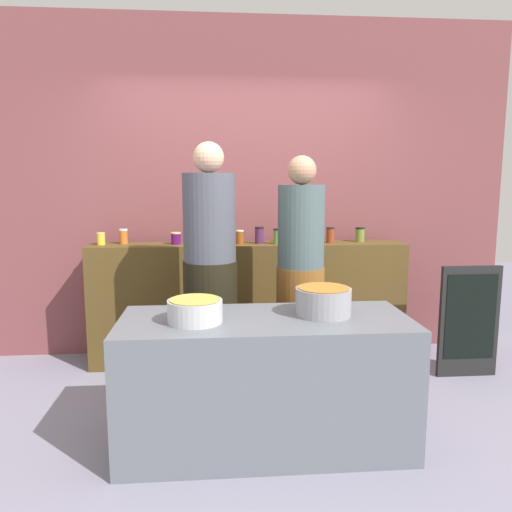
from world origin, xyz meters
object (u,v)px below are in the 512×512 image
Objects in this scene: preserve_jar_9 at (330,235)px; cooking_pot_center at (323,301)px; preserve_jar_0 at (101,239)px; chalkboard_sign at (469,321)px; preserve_jar_3 at (203,238)px; preserve_jar_5 at (259,235)px; preserve_jar_1 at (123,236)px; preserve_jar_8 at (312,236)px; cook_with_tongs at (210,285)px; preserve_jar_2 at (176,238)px; preserve_jar_6 at (278,236)px; cooking_pot_left at (195,311)px; preserve_jar_4 at (240,237)px; preserve_jar_7 at (288,234)px; cook_in_cap at (300,289)px; preserve_jar_10 at (360,235)px.

cooking_pot_center is at bearing -104.78° from preserve_jar_9.
preserve_jar_0 is 0.11× the size of chalkboard_sign.
preserve_jar_5 is at bearing -1.27° from preserve_jar_3.
preserve_jar_1 is 0.14× the size of chalkboard_sign.
cooking_pot_center is (-0.19, -1.32, -0.24)m from preserve_jar_8.
cook_with_tongs is at bearing -143.42° from preserve_jar_8.
preserve_jar_5 reaches higher than preserve_jar_2.
cooking_pot_center is at bearing -79.18° from preserve_jar_5.
preserve_jar_3 is 0.77× the size of preserve_jar_6.
cooking_pot_left is 0.76m from cooking_pot_center.
preserve_jar_4 is (0.99, -0.09, -0.00)m from preserve_jar_1.
preserve_jar_3 is 0.48m from preserve_jar_5.
preserve_jar_6 is (0.32, -0.02, 0.01)m from preserve_jar_4.
preserve_jar_8 is at bearing 159.50° from chalkboard_sign.
preserve_jar_9 is (0.46, 0.04, 0.00)m from preserve_jar_6.
preserve_jar_6 is 1.04× the size of preserve_jar_8.
preserve_jar_9 reaches higher than preserve_jar_0.
preserve_jar_6 reaches higher than preserve_jar_2.
cooking_pot_left is at bearing -81.66° from preserve_jar_2.
preserve_jar_4 is at bearing -2.33° from preserve_jar_0.
preserve_jar_2 is 1.33m from preserve_jar_9.
preserve_jar_5 reaches higher than preserve_jar_8.
preserve_jar_0 is at bearing -178.78° from preserve_jar_7.
preserve_jar_4 reaches higher than cooking_pot_center.
preserve_jar_8 is at bearing -2.12° from preserve_jar_0.
cook_in_cap reaches higher than preserve_jar_7.
cook_in_cap reaches higher than preserve_jar_2.
cooking_pot_center is (0.74, -1.37, -0.23)m from preserve_jar_3.
preserve_jar_7 is at bearing -0.39° from preserve_jar_1.
preserve_jar_10 is (0.74, 0.09, -0.00)m from preserve_jar_6.
preserve_jar_3 is 1.06m from cook_in_cap.
preserve_jar_9 is 0.15× the size of chalkboard_sign.
cook_with_tongs reaches higher than preserve_jar_5.
cooking_pot_center is 1.69m from chalkboard_sign.
chalkboard_sign is at bearing -11.93° from preserve_jar_2.
preserve_jar_10 reaches higher than cooking_pot_center.
cook_in_cap reaches higher than preserve_jar_0.
preserve_jar_4 is 0.85m from cook_in_cap.
preserve_jar_0 is 1.95m from preserve_jar_9.
preserve_jar_8 is 1.35m from cooking_pot_center.
preserve_jar_0 is 0.79× the size of preserve_jar_6.
preserve_jar_7 is at bearing 1.22° from preserve_jar_0.
preserve_jar_8 is at bearing 36.58° from cook_with_tongs.
preserve_jar_1 reaches higher than cooking_pot_center.
cooking_pot_center reaches higher than chalkboard_sign.
preserve_jar_10 is (1.06, 0.07, 0.00)m from preserve_jar_4.
preserve_jar_1 is 0.88× the size of preserve_jar_5.
preserve_jar_5 is (1.15, -0.07, 0.01)m from preserve_jar_1.
cook_in_cap reaches higher than preserve_jar_1.
preserve_jar_7 is 1.05× the size of preserve_jar_9.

